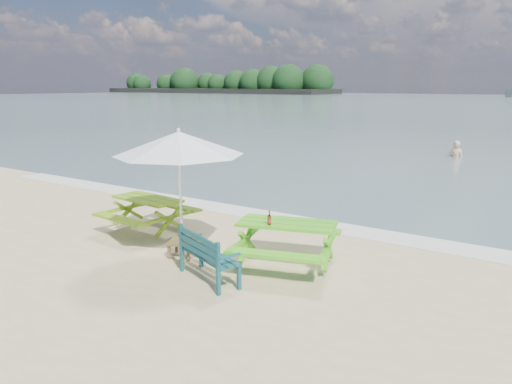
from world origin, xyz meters
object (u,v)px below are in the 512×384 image
Objects in this scene: patio_umbrella at (179,143)px; beer_bottle at (269,220)px; swimmer at (455,161)px; picnic_table_left at (148,215)px; picnic_table_right at (287,245)px; park_bench at (209,265)px; side_table at (182,248)px.

patio_umbrella is 2.20m from beer_bottle.
picnic_table_left is at bearing -100.51° from swimmer.
picnic_table_left is at bearing 177.79° from picnic_table_right.
picnic_table_right is 8.63× the size of beer_bottle.
swimmer is at bearing 92.37° from picnic_table_right.
picnic_table_left is 0.61× the size of patio_umbrella.
park_bench reaches higher than picnic_table_right.
picnic_table_left is at bearing 155.05° from patio_umbrella.
swimmer is at bearing 85.78° from patio_umbrella.
side_table is at bearing -160.85° from picnic_table_right.
park_bench is 2.36m from patio_umbrella.
patio_umbrella is at bearing -24.95° from picnic_table_left.
picnic_table_left is 3.59m from beer_bottle.
park_bench is at bearing -90.22° from swimmer.
park_bench is 2.25× the size of side_table.
picnic_table_right is at bearing 62.32° from beer_bottle.
park_bench is (-0.75, -1.31, -0.14)m from picnic_table_right.
park_bench is 0.77× the size of swimmer.
park_bench is 1.32m from beer_bottle.
park_bench is 1.35m from side_table.
patio_umbrella reaches higher than picnic_table_right.
side_table is at bearing 151.97° from park_bench.
swimmer is at bearing 85.78° from side_table.
beer_bottle is (-0.17, -0.33, 0.52)m from picnic_table_right.
park_bench is at bearing -120.33° from beer_bottle.
beer_bottle is at bearing -117.68° from picnic_table_right.
patio_umbrella is at bearing -160.85° from picnic_table_right.
picnic_table_right reaches higher than swimmer.
park_bench reaches higher than swimmer.
picnic_table_right is 0.74× the size of patio_umbrella.
swimmer is (-0.51, 16.71, -1.09)m from beer_bottle.
patio_umbrella is 17.26m from swimmer.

